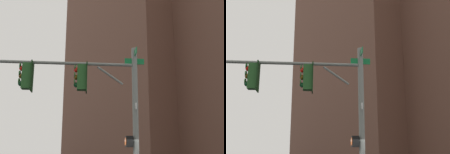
% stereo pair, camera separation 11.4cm
% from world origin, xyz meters
% --- Properties ---
extents(signal_pole_assembly, '(3.26, 5.05, 6.12)m').
position_xyz_m(signal_pole_assembly, '(0.57, 1.30, 4.11)').
color(signal_pole_assembly, slate).
rests_on(signal_pole_assembly, ground_plane).
extents(building_brick_nearside, '(25.28, 21.29, 39.30)m').
position_xyz_m(building_brick_nearside, '(33.10, -30.74, 19.65)').
color(building_brick_nearside, brown).
rests_on(building_brick_nearside, ground_plane).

